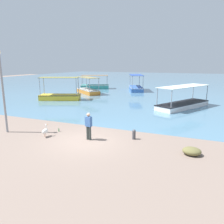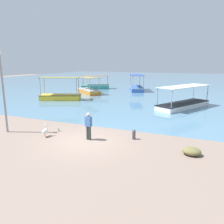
{
  "view_description": "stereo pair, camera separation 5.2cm",
  "coord_description": "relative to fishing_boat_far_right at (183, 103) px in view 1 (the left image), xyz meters",
  "views": [
    {
      "loc": [
        6.28,
        -10.93,
        4.64
      ],
      "look_at": [
        0.61,
        2.73,
        1.29
      ],
      "focal_mm": 35.0,
      "sensor_mm": 36.0,
      "label": 1
    },
    {
      "loc": [
        6.32,
        -10.91,
        4.64
      ],
      "look_at": [
        0.61,
        2.73,
        1.29
      ],
      "focal_mm": 35.0,
      "sensor_mm": 36.0,
      "label": 2
    }
  ],
  "objects": [
    {
      "name": "pelican",
      "position": [
        -7.3,
        -12.97,
        -0.09
      ],
      "size": [
        0.34,
        0.81,
        0.8
      ],
      "color": "#E0997A",
      "rests_on": "ground"
    },
    {
      "name": "harbor_water",
      "position": [
        -4.53,
        35.31,
        -0.46
      ],
      "size": [
        110.0,
        90.0,
        0.0
      ],
      "primitive_type": "cube",
      "color": "teal",
      "rests_on": "ground"
    },
    {
      "name": "fishing_boat_near_right",
      "position": [
        -16.39,
        11.92,
        0.05
      ],
      "size": [
        5.41,
        3.9,
        2.41
      ],
      "color": "teal",
      "rests_on": "harbor_water"
    },
    {
      "name": "ground",
      "position": [
        -4.53,
        -12.69,
        -0.46
      ],
      "size": [
        120.0,
        120.0,
        0.0
      ],
      "primitive_type": "plane",
      "color": "gray"
    },
    {
      "name": "net_pile",
      "position": [
        1.52,
        -12.36,
        -0.26
      ],
      "size": [
        0.94,
        0.8,
        0.4
      ],
      "primitive_type": "ellipsoid",
      "color": "olive",
      "rests_on": "ground"
    },
    {
      "name": "lamp_post",
      "position": [
        -10.35,
        -13.18,
        2.61
      ],
      "size": [
        0.28,
        0.28,
        5.44
      ],
      "color": "gray",
      "rests_on": "ground"
    },
    {
      "name": "fishing_boat_outer",
      "position": [
        -8.66,
        12.03,
        0.05
      ],
      "size": [
        3.98,
        6.06,
        2.65
      ],
      "color": "#3561AC",
      "rests_on": "harbor_water"
    },
    {
      "name": "fishing_boat_far_left",
      "position": [
        -14.44,
        5.77,
        0.04
      ],
      "size": [
        5.14,
        4.59,
        2.47
      ],
      "color": "orange",
      "rests_on": "harbor_water"
    },
    {
      "name": "fishing_boat_far_right",
      "position": [
        0.0,
        0.0,
        0.0
      ],
      "size": [
        5.04,
        7.05,
        2.29
      ],
      "color": "white",
      "rests_on": "harbor_water"
    },
    {
      "name": "fisherman_standing",
      "position": [
        -4.46,
        -12.38,
        0.45
      ],
      "size": [
        0.44,
        0.3,
        1.69
      ],
      "color": "#373F3B",
      "rests_on": "ground"
    },
    {
      "name": "glass_bottle",
      "position": [
        -7.14,
        -11.75,
        -0.35
      ],
      "size": [
        0.07,
        0.07,
        0.27
      ],
      "color": "#3F7F4C",
      "rests_on": "ground"
    },
    {
      "name": "fishing_boat_center",
      "position": [
        -14.96,
        -0.68,
        0.07
      ],
      "size": [
        5.38,
        3.68,
        2.85
      ],
      "color": "yellow",
      "rests_on": "harbor_water"
    },
    {
      "name": "mooring_bollard",
      "position": [
        -1.93,
        -11.23,
        -0.13
      ],
      "size": [
        0.22,
        0.22,
        0.62
      ],
      "color": "#47474C",
      "rests_on": "ground"
    }
  ]
}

